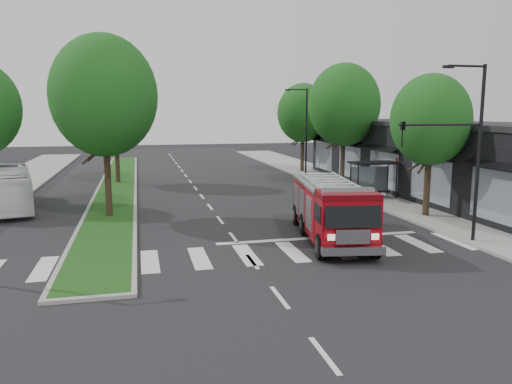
% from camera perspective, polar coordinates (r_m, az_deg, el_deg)
% --- Properties ---
extents(ground, '(140.00, 140.00, 0.00)m').
position_cam_1_polar(ground, '(23.97, -2.58, -5.23)').
color(ground, black).
rests_on(ground, ground).
extents(sidewalk_right, '(5.00, 80.00, 0.15)m').
position_cam_1_polar(sidewalk_right, '(37.34, 13.60, -0.16)').
color(sidewalk_right, gray).
rests_on(sidewalk_right, ground).
extents(median, '(3.00, 50.00, 0.15)m').
position_cam_1_polar(median, '(41.28, -15.55, 0.64)').
color(median, gray).
rests_on(median, ground).
extents(storefront_row, '(8.00, 30.00, 5.00)m').
position_cam_1_polar(storefront_row, '(39.28, 19.61, 3.58)').
color(storefront_row, black).
rests_on(storefront_row, ground).
extents(bus_shelter, '(3.20, 1.60, 2.61)m').
position_cam_1_polar(bus_shelter, '(34.85, 13.18, 2.47)').
color(bus_shelter, black).
rests_on(bus_shelter, ground).
extents(tree_right_near, '(4.40, 4.40, 8.05)m').
position_cam_1_polar(tree_right_near, '(29.43, 19.33, 7.78)').
color(tree_right_near, black).
rests_on(tree_right_near, ground).
extents(tree_right_mid, '(5.60, 5.60, 9.72)m').
position_cam_1_polar(tree_right_mid, '(40.07, 10.04, 9.78)').
color(tree_right_mid, black).
rests_on(tree_right_mid, ground).
extents(tree_right_far, '(5.00, 5.00, 8.73)m').
position_cam_1_polar(tree_right_far, '(49.42, 5.38, 8.98)').
color(tree_right_far, black).
rests_on(tree_right_far, ground).
extents(tree_median_near, '(5.80, 5.80, 10.16)m').
position_cam_1_polar(tree_median_near, '(28.88, -16.99, 10.47)').
color(tree_median_near, black).
rests_on(tree_median_near, ground).
extents(tree_median_far, '(5.60, 5.60, 9.72)m').
position_cam_1_polar(tree_median_far, '(42.86, -15.83, 9.53)').
color(tree_median_far, black).
rests_on(tree_median_far, ground).
extents(streetlight_right_near, '(4.08, 0.22, 8.00)m').
position_cam_1_polar(streetlight_right_near, '(23.85, 22.50, 5.37)').
color(streetlight_right_near, black).
rests_on(streetlight_right_near, ground).
extents(streetlight_right_far, '(2.11, 0.20, 8.00)m').
position_cam_1_polar(streetlight_right_far, '(45.28, 5.59, 7.25)').
color(streetlight_right_far, black).
rests_on(streetlight_right_far, ground).
extents(fire_engine, '(3.80, 8.66, 2.90)m').
position_cam_1_polar(fire_engine, '(23.67, 8.58, -2.06)').
color(fire_engine, '#5E050A').
rests_on(fire_engine, ground).
extents(city_bus, '(4.11, 9.49, 2.57)m').
position_cam_1_polar(city_bus, '(34.33, -26.15, 0.40)').
color(city_bus, white).
rests_on(city_bus, ground).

